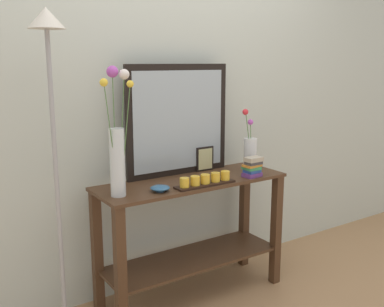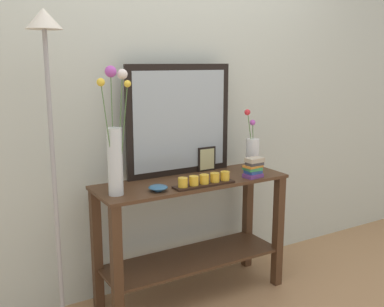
{
  "view_description": "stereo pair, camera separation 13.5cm",
  "coord_description": "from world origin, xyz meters",
  "px_view_note": "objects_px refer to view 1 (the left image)",
  "views": [
    {
      "loc": [
        -1.48,
        -2.24,
        1.51
      ],
      "look_at": [
        0.0,
        0.0,
        0.95
      ],
      "focal_mm": 41.61,
      "sensor_mm": 36.0,
      "label": 1
    },
    {
      "loc": [
        -1.36,
        -2.31,
        1.51
      ],
      "look_at": [
        0.0,
        0.0,
        0.95
      ],
      "focal_mm": 41.61,
      "sensor_mm": 36.0,
      "label": 2
    }
  ],
  "objects_px": {
    "console_table": "(192,224)",
    "mirror_leaning": "(178,120)",
    "candle_tray": "(205,181)",
    "picture_frame_small": "(205,159)",
    "book_stack": "(252,167)",
    "decorative_bowl": "(160,188)",
    "floor_lamp": "(53,126)",
    "vase_right": "(250,152)",
    "tall_vase_left": "(117,147)"
  },
  "relations": [
    {
      "from": "mirror_leaning",
      "to": "tall_vase_left",
      "type": "xyz_separation_m",
      "value": [
        -0.53,
        -0.22,
        -0.08
      ]
    },
    {
      "from": "picture_frame_small",
      "to": "decorative_bowl",
      "type": "xyz_separation_m",
      "value": [
        -0.49,
        -0.26,
        -0.06
      ]
    },
    {
      "from": "vase_right",
      "to": "book_stack",
      "type": "bearing_deg",
      "value": -124.55
    },
    {
      "from": "tall_vase_left",
      "to": "candle_tray",
      "type": "relative_size",
      "value": 1.8
    },
    {
      "from": "decorative_bowl",
      "to": "floor_lamp",
      "type": "relative_size",
      "value": 0.06
    },
    {
      "from": "candle_tray",
      "to": "floor_lamp",
      "type": "distance_m",
      "value": 0.94
    },
    {
      "from": "console_table",
      "to": "vase_right",
      "type": "relative_size",
      "value": 2.92
    },
    {
      "from": "picture_frame_small",
      "to": "decorative_bowl",
      "type": "height_order",
      "value": "picture_frame_small"
    },
    {
      "from": "vase_right",
      "to": "decorative_bowl",
      "type": "distance_m",
      "value": 0.76
    },
    {
      "from": "candle_tray",
      "to": "decorative_bowl",
      "type": "relative_size",
      "value": 3.53
    },
    {
      "from": "decorative_bowl",
      "to": "floor_lamp",
      "type": "bearing_deg",
      "value": 170.89
    },
    {
      "from": "book_stack",
      "to": "vase_right",
      "type": "bearing_deg",
      "value": 55.45
    },
    {
      "from": "mirror_leaning",
      "to": "candle_tray",
      "type": "relative_size",
      "value": 1.88
    },
    {
      "from": "picture_frame_small",
      "to": "book_stack",
      "type": "relative_size",
      "value": 1.28
    },
    {
      "from": "mirror_leaning",
      "to": "tall_vase_left",
      "type": "height_order",
      "value": "mirror_leaning"
    },
    {
      "from": "vase_right",
      "to": "picture_frame_small",
      "type": "distance_m",
      "value": 0.31
    },
    {
      "from": "floor_lamp",
      "to": "mirror_leaning",
      "type": "bearing_deg",
      "value": 12.71
    },
    {
      "from": "picture_frame_small",
      "to": "decorative_bowl",
      "type": "distance_m",
      "value": 0.56
    },
    {
      "from": "vase_right",
      "to": "floor_lamp",
      "type": "distance_m",
      "value": 1.34
    },
    {
      "from": "tall_vase_left",
      "to": "floor_lamp",
      "type": "bearing_deg",
      "value": 175.1
    },
    {
      "from": "decorative_bowl",
      "to": "book_stack",
      "type": "height_order",
      "value": "book_stack"
    },
    {
      "from": "console_table",
      "to": "decorative_bowl",
      "type": "height_order",
      "value": "decorative_bowl"
    },
    {
      "from": "vase_right",
      "to": "console_table",
      "type": "bearing_deg",
      "value": 178.91
    },
    {
      "from": "console_table",
      "to": "picture_frame_small",
      "type": "bearing_deg",
      "value": 36.93
    },
    {
      "from": "picture_frame_small",
      "to": "book_stack",
      "type": "bearing_deg",
      "value": -60.98
    },
    {
      "from": "mirror_leaning",
      "to": "picture_frame_small",
      "type": "xyz_separation_m",
      "value": [
        0.2,
        -0.02,
        -0.27
      ]
    },
    {
      "from": "vase_right",
      "to": "book_stack",
      "type": "relative_size",
      "value": 3.27
    },
    {
      "from": "tall_vase_left",
      "to": "candle_tray",
      "type": "distance_m",
      "value": 0.58
    },
    {
      "from": "mirror_leaning",
      "to": "candle_tray",
      "type": "distance_m",
      "value": 0.46
    },
    {
      "from": "console_table",
      "to": "book_stack",
      "type": "distance_m",
      "value": 0.53
    },
    {
      "from": "console_table",
      "to": "candle_tray",
      "type": "xyz_separation_m",
      "value": [
        0.0,
        -0.14,
        0.32
      ]
    },
    {
      "from": "console_table",
      "to": "mirror_leaning",
      "type": "xyz_separation_m",
      "value": [
        0.01,
        0.17,
        0.65
      ]
    },
    {
      "from": "console_table",
      "to": "vase_right",
      "type": "xyz_separation_m",
      "value": [
        0.46,
        -0.01,
        0.42
      ]
    },
    {
      "from": "picture_frame_small",
      "to": "decorative_bowl",
      "type": "relative_size",
      "value": 1.47
    },
    {
      "from": "console_table",
      "to": "tall_vase_left",
      "type": "xyz_separation_m",
      "value": [
        -0.51,
        -0.05,
        0.57
      ]
    },
    {
      "from": "mirror_leaning",
      "to": "floor_lamp",
      "type": "bearing_deg",
      "value": -167.29
    },
    {
      "from": "mirror_leaning",
      "to": "vase_right",
      "type": "relative_size",
      "value": 1.76
    },
    {
      "from": "book_stack",
      "to": "floor_lamp",
      "type": "xyz_separation_m",
      "value": [
        -1.21,
        0.12,
        0.34
      ]
    },
    {
      "from": "floor_lamp",
      "to": "vase_right",
      "type": "bearing_deg",
      "value": 0.42
    },
    {
      "from": "vase_right",
      "to": "book_stack",
      "type": "distance_m",
      "value": 0.17
    },
    {
      "from": "vase_right",
      "to": "tall_vase_left",
      "type": "bearing_deg",
      "value": -177.78
    },
    {
      "from": "mirror_leaning",
      "to": "decorative_bowl",
      "type": "height_order",
      "value": "mirror_leaning"
    },
    {
      "from": "candle_tray",
      "to": "picture_frame_small",
      "type": "distance_m",
      "value": 0.37
    },
    {
      "from": "console_table",
      "to": "mirror_leaning",
      "type": "bearing_deg",
      "value": 86.52
    },
    {
      "from": "console_table",
      "to": "mirror_leaning",
      "type": "height_order",
      "value": "mirror_leaning"
    },
    {
      "from": "decorative_bowl",
      "to": "book_stack",
      "type": "xyz_separation_m",
      "value": [
        0.66,
        -0.03,
        0.04
      ]
    },
    {
      "from": "tall_vase_left",
      "to": "candle_tray",
      "type": "height_order",
      "value": "tall_vase_left"
    },
    {
      "from": "console_table",
      "to": "floor_lamp",
      "type": "distance_m",
      "value": 1.1
    },
    {
      "from": "candle_tray",
      "to": "tall_vase_left",
      "type": "bearing_deg",
      "value": 169.51
    },
    {
      "from": "candle_tray",
      "to": "book_stack",
      "type": "xyz_separation_m",
      "value": [
        0.37,
        0.0,
        0.03
      ]
    }
  ]
}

